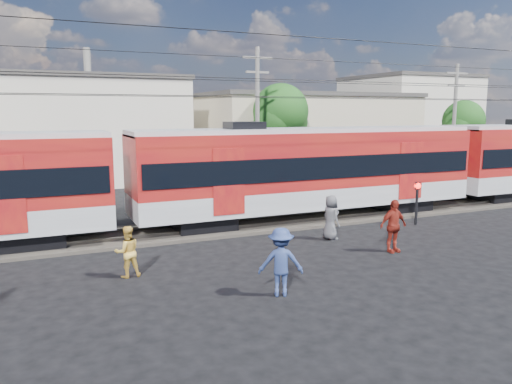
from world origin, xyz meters
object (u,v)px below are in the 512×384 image
Objects in this scene: commuter_train at (314,167)px; crossing_signal at (417,195)px; pedestrian_c at (281,262)px; car_silver at (461,177)px.

commuter_train reaches higher than crossing_signal.
crossing_signal is at bearing -37.62° from commuter_train.
crossing_signal is (9.26, 5.23, 0.38)m from pedestrian_c.
pedestrian_c is 0.99× the size of crossing_signal.
car_silver is at bearing -124.60° from pedestrian_c.
commuter_train reaches higher than car_silver.
crossing_signal reaches higher than pedestrian_c.
car_silver is at bearing 17.62° from commuter_train.
commuter_train is 26.66× the size of crossing_signal.
crossing_signal is (-9.87, -7.02, 0.59)m from car_silver.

